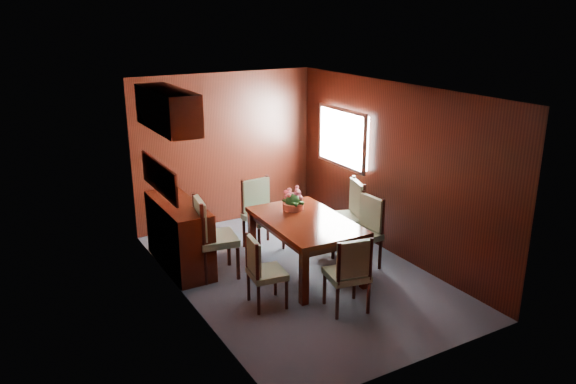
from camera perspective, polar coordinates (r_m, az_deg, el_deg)
ground at (r=7.44m, az=1.05°, el=-8.28°), size 4.50×4.50×0.00m
room_shell at (r=7.11m, az=-0.97°, el=4.46°), size 3.06×4.52×2.41m
sideboard at (r=7.62m, az=-10.98°, el=-4.27°), size 0.48×1.40×0.90m
dining_table at (r=7.23m, az=1.79°, el=-3.55°), size 1.04×1.62×0.74m
chair_left_near at (r=6.49m, az=-2.70°, el=-7.73°), size 0.44×0.46×0.87m
chair_left_far at (r=7.22m, az=-7.92°, el=-4.13°), size 0.56×0.58×1.08m
chair_right_near at (r=7.52m, az=7.78°, el=-3.61°), size 0.46×0.48×0.98m
chair_right_far at (r=7.95m, az=6.18°, el=-2.07°), size 0.60×0.61×1.05m
chair_head at (r=6.38m, az=6.29°, el=-7.93°), size 0.51×0.50×0.93m
chair_foot at (r=8.06m, az=-2.83°, el=-1.82°), size 0.53×0.51×1.02m
flower_centerpiece at (r=7.51m, az=0.52°, el=-0.69°), size 0.30×0.30×0.30m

